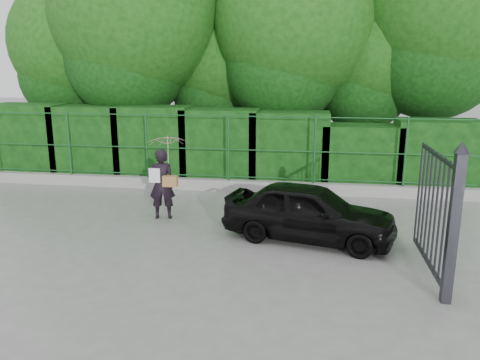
# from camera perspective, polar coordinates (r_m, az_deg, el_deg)

# --- Properties ---
(ground) EXTENTS (80.00, 80.00, 0.00)m
(ground) POSITION_cam_1_polar(r_m,az_deg,el_deg) (8.83, -9.15, -8.66)
(ground) COLOR gray
(kerb) EXTENTS (14.00, 0.25, 0.30)m
(kerb) POSITION_cam_1_polar(r_m,az_deg,el_deg) (12.92, -3.15, -0.59)
(kerb) COLOR #9E9E99
(kerb) RESTS_ON ground
(fence) EXTENTS (14.13, 0.06, 1.80)m
(fence) POSITION_cam_1_polar(r_m,az_deg,el_deg) (12.66, -2.23, 3.99)
(fence) COLOR #184E22
(fence) RESTS_ON kerb
(hedge) EXTENTS (14.20, 1.20, 2.22)m
(hedge) POSITION_cam_1_polar(r_m,az_deg,el_deg) (13.75, -3.36, 4.09)
(hedge) COLOR black
(hedge) RESTS_ON ground
(trees) EXTENTS (17.10, 6.15, 8.08)m
(trees) POSITION_cam_1_polar(r_m,az_deg,el_deg) (15.61, 3.50, 18.39)
(trees) COLOR black
(trees) RESTS_ON ground
(gate) EXTENTS (0.22, 2.33, 2.36)m
(gate) POSITION_cam_1_polar(r_m,az_deg,el_deg) (7.62, 23.65, -3.83)
(gate) COLOR #24242A
(gate) RESTS_ON ground
(woman) EXTENTS (0.91, 0.90, 1.87)m
(woman) POSITION_cam_1_polar(r_m,az_deg,el_deg) (10.43, -9.04, 1.86)
(woman) COLOR black
(woman) RESTS_ON ground
(car) EXTENTS (3.56, 2.09, 1.14)m
(car) POSITION_cam_1_polar(r_m,az_deg,el_deg) (9.25, 8.41, -3.84)
(car) COLOR black
(car) RESTS_ON ground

